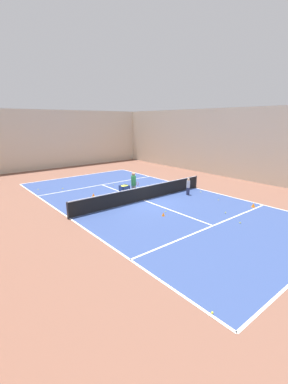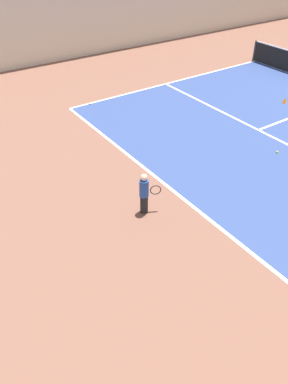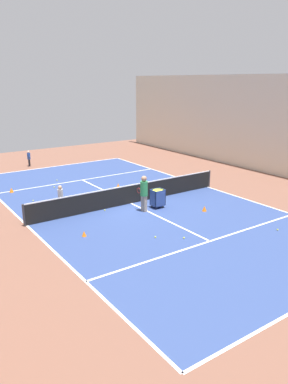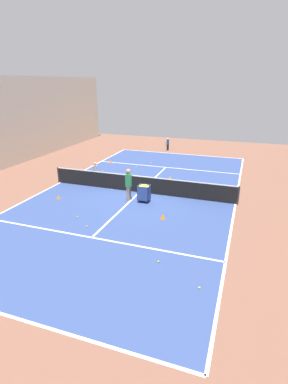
{
  "view_description": "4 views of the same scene",
  "coord_description": "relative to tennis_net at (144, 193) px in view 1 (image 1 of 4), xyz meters",
  "views": [
    {
      "loc": [
        -10.86,
        -13.29,
        5.41
      ],
      "look_at": [
        0.0,
        0.0,
        0.61
      ],
      "focal_mm": 24.0,
      "sensor_mm": 36.0,
      "label": 1
    },
    {
      "loc": [
        7.6,
        -15.96,
        6.17
      ],
      "look_at": [
        1.46,
        -11.76,
        0.64
      ],
      "focal_mm": 35.0,
      "sensor_mm": 36.0,
      "label": 2
    },
    {
      "loc": [
        9.98,
        15.6,
        6.17
      ],
      "look_at": [
        0.13,
        1.37,
        0.98
      ],
      "focal_mm": 35.0,
      "sensor_mm": 36.0,
      "label": 3
    },
    {
      "loc": [
        -5.77,
        15.57,
        6.17
      ],
      "look_at": [
        -0.74,
        1.31,
        0.57
      ],
      "focal_mm": 28.0,
      "sensor_mm": 36.0,
      "label": 4
    }
  ],
  "objects": [
    {
      "name": "line_centre_service",
      "position": [
        0.0,
        0.0,
        -0.52
      ],
      "size": [
        0.1,
        11.63,
        0.0
      ],
      "primitive_type": "cube",
      "color": "white",
      "rests_on": "ground"
    },
    {
      "name": "tennis_ball_5",
      "position": [
        1.69,
        0.23,
        -0.49
      ],
      "size": [
        0.07,
        0.07,
        0.07
      ],
      "primitive_type": "sphere",
      "color": "yellow",
      "rests_on": "ground"
    },
    {
      "name": "tennis_ball_6",
      "position": [
        2.17,
        -5.12,
        -0.49
      ],
      "size": [
        0.07,
        0.07,
        0.07
      ],
      "primitive_type": "sphere",
      "color": "yellow",
      "rests_on": "ground"
    },
    {
      "name": "training_cone_3",
      "position": [
        3.91,
        2.49,
        -0.41
      ],
      "size": [
        0.19,
        0.19,
        0.23
      ],
      "primitive_type": "cone",
      "color": "orange",
      "rests_on": "ground"
    },
    {
      "name": "line_sideline_right",
      "position": [
        5.48,
        0.0,
        -0.52
      ],
      "size": [
        0.1,
        21.14,
        0.0
      ],
      "primitive_type": "cube",
      "color": "white",
      "rests_on": "ground"
    },
    {
      "name": "training_cone_1",
      "position": [
        -1.06,
        -3.08,
        -0.41
      ],
      "size": [
        0.19,
        0.19,
        0.23
      ],
      "primitive_type": "cone",
      "color": "orange",
      "rests_on": "ground"
    },
    {
      "name": "line_service_near",
      "position": [
        0.0,
        -5.81,
        -0.52
      ],
      "size": [
        10.95,
        0.1,
        0.0
      ],
      "primitive_type": "cube",
      "color": "white",
      "rests_on": "ground"
    },
    {
      "name": "tennis_ball_1",
      "position": [
        -5.39,
        -9.73,
        -0.49
      ],
      "size": [
        0.07,
        0.07,
        0.07
      ],
      "primitive_type": "sphere",
      "color": "yellow",
      "rests_on": "ground"
    },
    {
      "name": "tennis_ball_0",
      "position": [
        -4.82,
        7.62,
        -0.49
      ],
      "size": [
        0.07,
        0.07,
        0.07
      ],
      "primitive_type": "sphere",
      "color": "yellow",
      "rests_on": "ground"
    },
    {
      "name": "tennis_ball_4",
      "position": [
        -0.48,
        -2.68,
        -0.49
      ],
      "size": [
        0.07,
        0.07,
        0.07
      ],
      "primitive_type": "sphere",
      "color": "yellow",
      "rests_on": "ground"
    },
    {
      "name": "ground_plane",
      "position": [
        0.0,
        0.0,
        -0.53
      ],
      "size": [
        36.71,
        36.71,
        0.0
      ],
      "primitive_type": "plane",
      "color": "brown"
    },
    {
      "name": "coach_at_net",
      "position": [
        0.13,
        1.36,
        0.5
      ],
      "size": [
        0.38,
        0.69,
        1.79
      ],
      "rotation": [
        0.0,
        0.0,
        -1.52
      ],
      "color": "gray",
      "rests_on": "ground"
    },
    {
      "name": "child_midcourt",
      "position": [
        3.43,
        -1.02,
        0.21
      ],
      "size": [
        0.3,
        0.3,
        1.29
      ],
      "rotation": [
        0.0,
        0.0,
        1.74
      ],
      "color": "#2D3351",
      "rests_on": "ground"
    },
    {
      "name": "tennis_ball_8",
      "position": [
        0.69,
        5.03,
        -0.49
      ],
      "size": [
        0.07,
        0.07,
        0.07
      ],
      "primitive_type": "sphere",
      "color": "yellow",
      "rests_on": "ground"
    },
    {
      "name": "training_cone_2",
      "position": [
        4.55,
        -5.6,
        -0.39
      ],
      "size": [
        0.25,
        0.25,
        0.27
      ],
      "primitive_type": "cone",
      "color": "orange",
      "rests_on": "ground"
    },
    {
      "name": "hall_enclosure_right",
      "position": [
        11.34,
        0.0,
        2.76
      ],
      "size": [
        0.15,
        33.01,
        6.57
      ],
      "color": "beige",
      "rests_on": "ground"
    },
    {
      "name": "line_service_far",
      "position": [
        0.0,
        5.81,
        -0.52
      ],
      "size": [
        10.95,
        0.1,
        0.0
      ],
      "primitive_type": "cube",
      "color": "white",
      "rests_on": "ground"
    },
    {
      "name": "tennis_ball_9",
      "position": [
        -3.18,
        6.64,
        -0.49
      ],
      "size": [
        0.07,
        0.07,
        0.07
      ],
      "primitive_type": "sphere",
      "color": "yellow",
      "rests_on": "ground"
    },
    {
      "name": "line_baseline_far",
      "position": [
        0.0,
        10.57,
        -0.52
      ],
      "size": [
        10.95,
        0.1,
        0.0
      ],
      "primitive_type": "cube",
      "color": "white",
      "rests_on": "ground"
    },
    {
      "name": "line_sideline_left",
      "position": [
        -5.48,
        0.0,
        -0.52
      ],
      "size": [
        0.1,
        21.14,
        0.0
      ],
      "primitive_type": "cube",
      "color": "white",
      "rests_on": "ground"
    },
    {
      "name": "tennis_net",
      "position": [
        0.0,
        0.0,
        0.0
      ],
      "size": [
        11.25,
        0.1,
        1.02
      ],
      "color": "#2D2D33",
      "rests_on": "ground"
    },
    {
      "name": "tennis_ball_10",
      "position": [
        1.43,
        -6.54,
        -0.49
      ],
      "size": [
        0.07,
        0.07,
        0.07
      ],
      "primitive_type": "sphere",
      "color": "yellow",
      "rests_on": "ground"
    },
    {
      "name": "tennis_ball_3",
      "position": [
        1.6,
        4.3,
        -0.49
      ],
      "size": [
        0.07,
        0.07,
        0.07
      ],
      "primitive_type": "sphere",
      "color": "yellow",
      "rests_on": "ground"
    },
    {
      "name": "hall_enclosure_far",
      "position": [
        0.0,
        16.43,
        2.76
      ],
      "size": [
        22.52,
        0.15,
        6.57
      ],
      "color": "beige",
      "rests_on": "ground"
    },
    {
      "name": "court_playing_area",
      "position": [
        0.0,
        0.0,
        -0.53
      ],
      "size": [
        10.95,
        21.14,
        0.0
      ],
      "color": "navy",
      "rests_on": "ground"
    },
    {
      "name": "tennis_ball_2",
      "position": [
        4.08,
        -3.27,
        -0.49
      ],
      "size": [
        0.07,
        0.07,
        0.07
      ],
      "primitive_type": "sphere",
      "color": "yellow",
      "rests_on": "ground"
    },
    {
      "name": "training_cone_0",
      "position": [
        -2.31,
        3.05,
        -0.39
      ],
      "size": [
        0.23,
        0.23,
        0.26
      ],
      "primitive_type": "cone",
      "color": "orange",
      "rests_on": "ground"
    },
    {
      "name": "tennis_ball_7",
      "position": [
        4.73,
        -1.2,
        -0.49
      ],
      "size": [
        0.07,
        0.07,
        0.07
      ],
      "primitive_type": "sphere",
      "color": "yellow",
      "rests_on": "ground"
    },
    {
      "name": "ball_cart",
      "position": [
        -0.74,
        1.31,
        0.15
      ],
      "size": [
        0.62,
        0.52,
        0.97
      ],
      "color": "#2D478C",
      "rests_on": "ground"
    }
  ]
}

